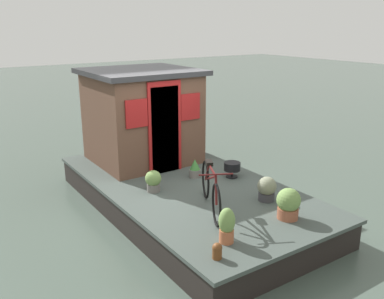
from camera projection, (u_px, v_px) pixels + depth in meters
ground_plane at (186, 209)px, 7.86m from camera, size 60.00×60.00×0.00m
houseboat_deck at (186, 196)px, 7.79m from camera, size 5.57×2.88×0.51m
houseboat_cabin at (142, 115)px, 8.76m from camera, size 2.06×2.17×1.93m
bicycle at (211, 189)px, 6.51m from camera, size 1.51×0.82×0.77m
potted_plant_basil at (267, 189)px, 6.91m from camera, size 0.32×0.32×0.41m
potted_plant_rosemary at (288, 203)px, 6.26m from camera, size 0.36×0.36×0.48m
potted_plant_succulent at (195, 169)px, 7.98m from camera, size 0.22×0.22×0.36m
potted_plant_mint at (153, 181)px, 7.29m from camera, size 0.28×0.28×0.38m
potted_plant_fern at (227, 225)px, 5.57m from camera, size 0.22×0.22×0.50m
charcoal_grill at (232, 167)px, 7.96m from camera, size 0.31×0.31×0.30m
mooring_bollard at (217, 251)px, 5.21m from camera, size 0.13×0.13×0.21m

